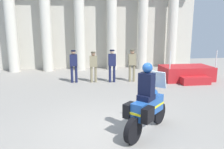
{
  "coord_description": "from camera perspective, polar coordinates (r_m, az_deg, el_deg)",
  "views": [
    {
      "loc": [
        -0.75,
        -5.44,
        2.7
      ],
      "look_at": [
        0.41,
        2.7,
        1.0
      ],
      "focal_mm": 34.75,
      "sensor_mm": 36.0,
      "label": 1
    }
  ],
  "objects": [
    {
      "name": "ground_plane",
      "position": [
        6.12,
        -0.29,
        -14.49
      ],
      "size": [
        28.0,
        28.0,
        0.0
      ],
      "primitive_type": "plane",
      "color": "gray"
    },
    {
      "name": "officer_in_row_0",
      "position": [
        11.31,
        -10.05,
        2.83
      ],
      "size": [
        0.38,
        0.24,
        1.69
      ],
      "rotation": [
        0.0,
        0.0,
        3.15
      ],
      "color": "#191E42",
      "rests_on": "ground_plane"
    },
    {
      "name": "officer_in_row_1",
      "position": [
        11.26,
        -4.91,
        2.66
      ],
      "size": [
        0.38,
        0.24,
        1.6
      ],
      "rotation": [
        0.0,
        0.0,
        3.15
      ],
      "color": "#847A5B",
      "rests_on": "ground_plane"
    },
    {
      "name": "officer_in_row_3",
      "position": [
        11.43,
        5.31,
        3.05
      ],
      "size": [
        0.38,
        0.24,
        1.69
      ],
      "rotation": [
        0.0,
        0.0,
        3.15
      ],
      "color": "#847A5B",
      "rests_on": "ground_plane"
    },
    {
      "name": "motorcycle_with_rider",
      "position": [
        5.74,
        9.13,
        -7.84
      ],
      "size": [
        1.57,
        1.56,
        1.9
      ],
      "rotation": [
        0.0,
        0.0,
        0.78
      ],
      "color": "black",
      "rests_on": "ground_plane"
    },
    {
      "name": "colonnade_backdrop",
      "position": [
        15.36,
        -4.47,
        15.51
      ],
      "size": [
        14.59,
        1.54,
        6.97
      ],
      "color": "beige",
      "rests_on": "ground_plane"
    },
    {
      "name": "reviewing_stand",
      "position": [
        12.48,
        19.02,
        0.25
      ],
      "size": [
        2.67,
        2.09,
        1.66
      ],
      "color": "#B21E23",
      "rests_on": "ground_plane"
    },
    {
      "name": "officer_in_row_2",
      "position": [
        11.23,
        0.01,
        2.99
      ],
      "size": [
        0.38,
        0.24,
        1.7
      ],
      "rotation": [
        0.0,
        0.0,
        3.15
      ],
      "color": "#191E42",
      "rests_on": "ground_plane"
    }
  ]
}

